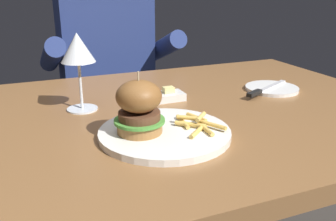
% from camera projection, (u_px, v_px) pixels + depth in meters
% --- Properties ---
extents(dining_table, '(1.37, 0.84, 0.74)m').
position_uv_depth(dining_table, '(148.00, 146.00, 0.93)').
color(dining_table, brown).
rests_on(dining_table, ground).
extents(main_plate, '(0.27, 0.27, 0.01)m').
position_uv_depth(main_plate, '(165.00, 133.00, 0.77)').
color(main_plate, white).
rests_on(main_plate, dining_table).
extents(burger_sandwich, '(0.10, 0.10, 0.13)m').
position_uv_depth(burger_sandwich, '(139.00, 107.00, 0.74)').
color(burger_sandwich, '#9E6B38').
rests_on(burger_sandwich, main_plate).
extents(fries_pile, '(0.09, 0.12, 0.02)m').
position_uv_depth(fries_pile, '(196.00, 123.00, 0.78)').
color(fries_pile, '#E0B251').
rests_on(fries_pile, main_plate).
extents(wine_glass, '(0.08, 0.08, 0.19)m').
position_uv_depth(wine_glass, '(78.00, 51.00, 0.88)').
color(wine_glass, silver).
rests_on(wine_glass, dining_table).
extents(bread_plate, '(0.15, 0.15, 0.01)m').
position_uv_depth(bread_plate, '(272.00, 88.00, 1.09)').
color(bread_plate, white).
rests_on(bread_plate, dining_table).
extents(table_knife, '(0.20, 0.11, 0.01)m').
position_uv_depth(table_knife, '(264.00, 89.00, 1.06)').
color(table_knife, silver).
rests_on(table_knife, bread_plate).
extents(butter_dish, '(0.08, 0.06, 0.04)m').
position_uv_depth(butter_dish, '(168.00, 96.00, 1.00)').
color(butter_dish, white).
rests_on(butter_dish, dining_table).
extents(diner_person, '(0.51, 0.36, 1.18)m').
position_uv_depth(diner_person, '(108.00, 99.00, 1.60)').
color(diner_person, '#282833').
rests_on(diner_person, ground).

